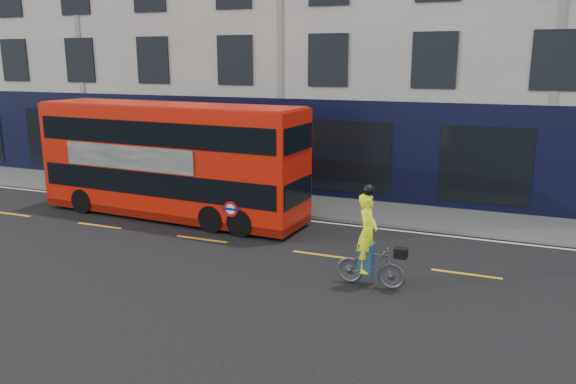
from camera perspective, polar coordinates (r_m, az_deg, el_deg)
The scene contains 8 objects.
ground at distance 16.75m, azimuth -11.35°, elevation -6.20°, with size 120.00×120.00×0.00m, color black.
pavement at distance 22.21m, azimuth -2.24°, elevation -0.95°, with size 60.00×3.00×0.12m, color slate.
kerb at distance 20.89m, azimuth -3.91°, elevation -1.87°, with size 60.00×0.12×0.13m, color slate.
building_terrace at distance 27.61m, azimuth 3.31°, elevation 17.37°, with size 50.00×10.07×15.00m.
road_edge_line at distance 20.64m, azimuth -4.27°, elevation -2.23°, with size 58.00×0.10×0.01m, color silver.
lane_dashes at distance 17.95m, azimuth -8.75°, elevation -4.75°, with size 58.00×0.12×0.01m, color orange, non-canonical shape.
bus at distance 20.27m, azimuth -11.82°, elevation 3.22°, with size 10.14×2.90×4.03m.
cyclist at distance 14.06m, azimuth 8.27°, elevation -6.01°, with size 1.77×0.73×2.59m.
Camera 1 is at (8.77, -13.16, 5.51)m, focal length 35.00 mm.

